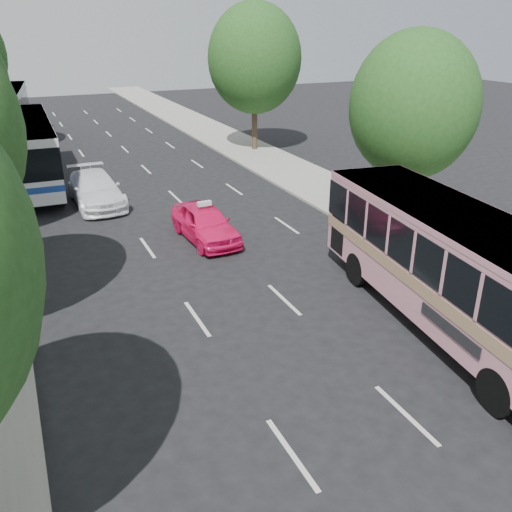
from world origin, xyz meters
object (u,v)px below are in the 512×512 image
pink_bus (454,259)px  pink_taxi (205,223)px  tour_coach_rear (2,114)px  tour_coach_front (27,146)px  white_pickup (96,189)px

pink_bus → pink_taxi: bearing=121.0°
pink_taxi → tour_coach_rear: size_ratio=0.32×
tour_coach_front → tour_coach_rear: (-0.98, 10.24, 0.24)m
pink_bus → white_pickup: bearing=122.0°
pink_taxi → tour_coach_rear: tour_coach_rear is taller
pink_taxi → tour_coach_rear: bearing=104.5°
pink_taxi → tour_coach_front: bearing=114.1°
pink_bus → pink_taxi: 10.12m
tour_coach_rear → pink_taxi: bearing=-66.8°
pink_taxi → tour_coach_rear: 22.67m
white_pickup → tour_coach_front: bearing=116.3°
pink_bus → tour_coach_front: tour_coach_front is taller
white_pickup → pink_taxi: bearing=-65.4°
pink_taxi → white_pickup: size_ratio=0.81×
pink_taxi → tour_coach_front: size_ratio=0.36×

